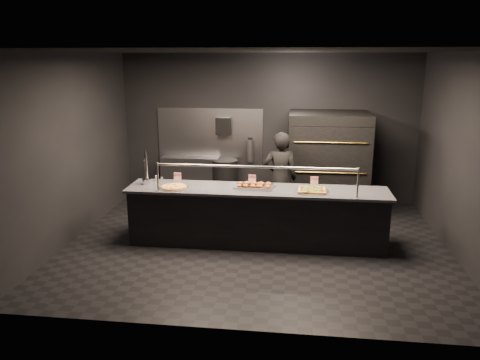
{
  "coord_description": "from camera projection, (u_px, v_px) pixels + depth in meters",
  "views": [
    {
      "loc": [
        0.59,
        -7.03,
        2.91
      ],
      "look_at": [
        -0.29,
        0.2,
        1.0
      ],
      "focal_mm": 35.0,
      "sensor_mm": 36.0,
      "label": 1
    }
  ],
  "objects": [
    {
      "name": "slider_tray_b",
      "position": [
        257.0,
        186.0,
        7.35
      ],
      "size": [
        0.58,
        0.48,
        0.08
      ],
      "color": "silver",
      "rests_on": "service_counter"
    },
    {
      "name": "fire_extinguisher",
      "position": [
        250.0,
        150.0,
        9.63
      ],
      "size": [
        0.14,
        0.14,
        0.51
      ],
      "color": "#B2B2B7",
      "rests_on": "room"
    },
    {
      "name": "square_pizza",
      "position": [
        312.0,
        190.0,
        7.16
      ],
      "size": [
        0.53,
        0.53,
        0.05
      ],
      "color": "silver",
      "rests_on": "service_counter"
    },
    {
      "name": "condiment_jar",
      "position": [
        158.0,
        178.0,
        7.77
      ],
      "size": [
        0.14,
        0.05,
        0.09
      ],
      "color": "silver",
      "rests_on": "service_counter"
    },
    {
      "name": "room",
      "position": [
        256.0,
        152.0,
        7.22
      ],
      "size": [
        6.04,
        6.0,
        3.0
      ],
      "color": "black",
      "rests_on": "ground"
    },
    {
      "name": "slider_tray_a",
      "position": [
        249.0,
        186.0,
        7.38
      ],
      "size": [
        0.5,
        0.41,
        0.07
      ],
      "color": "silver",
      "rests_on": "service_counter"
    },
    {
      "name": "pizza_oven",
      "position": [
        328.0,
        162.0,
        8.99
      ],
      "size": [
        1.5,
        1.23,
        1.91
      ],
      "color": "black",
      "rests_on": "ground"
    },
    {
      "name": "beer_tap",
      "position": [
        147.0,
        174.0,
        7.54
      ],
      "size": [
        0.15,
        0.22,
        0.59
      ],
      "color": "silver",
      "rests_on": "service_counter"
    },
    {
      "name": "worker",
      "position": [
        280.0,
        178.0,
        8.32
      ],
      "size": [
        0.63,
        0.44,
        1.66
      ],
      "primitive_type": "imported",
      "rotation": [
        0.0,
        0.0,
        3.21
      ],
      "color": "black",
      "rests_on": "ground"
    },
    {
      "name": "round_pizza",
      "position": [
        174.0,
        187.0,
        7.35
      ],
      "size": [
        0.47,
        0.47,
        0.03
      ],
      "color": "silver",
      "rests_on": "service_counter"
    },
    {
      "name": "prep_shelf",
      "position": [
        191.0,
        178.0,
        9.85
      ],
      "size": [
        1.2,
        0.35,
        0.9
      ],
      "primitive_type": "cube",
      "color": "#99999E",
      "rests_on": "ground"
    },
    {
      "name": "service_counter",
      "position": [
        257.0,
        216.0,
        7.44
      ],
      "size": [
        4.1,
        0.78,
        1.37
      ],
      "color": "black",
      "rests_on": "ground"
    },
    {
      "name": "tent_cards",
      "position": [
        247.0,
        179.0,
        7.59
      ],
      "size": [
        2.36,
        0.04,
        0.15
      ],
      "color": "white",
      "rests_on": "service_counter"
    },
    {
      "name": "trash_bin",
      "position": [
        225.0,
        181.0,
        9.67
      ],
      "size": [
        0.53,
        0.53,
        0.88
      ],
      "primitive_type": "cylinder",
      "color": "black",
      "rests_on": "ground"
    },
    {
      "name": "towel_dispenser",
      "position": [
        223.0,
        126.0,
        9.56
      ],
      "size": [
        0.3,
        0.2,
        0.35
      ],
      "primitive_type": "cube",
      "color": "black",
      "rests_on": "room"
    }
  ]
}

